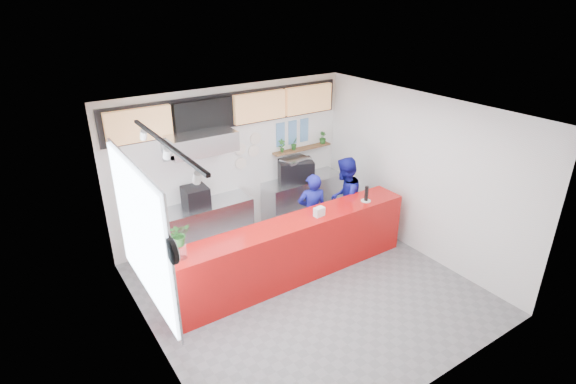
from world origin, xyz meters
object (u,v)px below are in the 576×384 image
panini_oven (196,197)px  staff_center (312,212)px  espresso_machine (296,171)px  staff_right (344,200)px  pepper_mill (366,193)px  service_counter (293,250)px

panini_oven → staff_center: (1.83, -1.16, -0.33)m
staff_center → espresso_machine: bearing=-86.4°
staff_right → pepper_mill: size_ratio=6.22×
service_counter → pepper_mill: size_ratio=16.29×
service_counter → espresso_machine: bearing=54.3°
espresso_machine → staff_center: staff_center is taller
espresso_machine → pepper_mill: pepper_mill is taller
staff_center → staff_right: size_ratio=0.89×
panini_oven → staff_center: staff_center is taller
service_counter → staff_right: (1.59, 0.57, 0.31)m
service_counter → staff_right: bearing=19.6°
service_counter → staff_right: size_ratio=2.62×
service_counter → panini_oven: (-0.96, 1.80, 0.55)m
panini_oven → staff_right: 2.84m
service_counter → staff_center: (0.87, 0.64, 0.22)m
staff_center → staff_right: 0.73m
panini_oven → pepper_mill: bearing=-35.1°
panini_oven → espresso_machine: size_ratio=0.62×
espresso_machine → pepper_mill: size_ratio=2.57×
staff_center → staff_right: staff_right is taller
espresso_machine → staff_center: (-0.42, -1.16, -0.36)m
panini_oven → pepper_mill: size_ratio=1.58×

